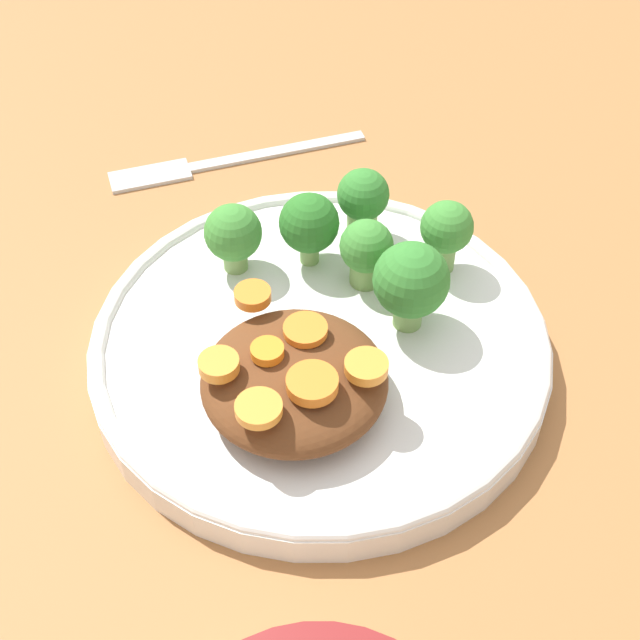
% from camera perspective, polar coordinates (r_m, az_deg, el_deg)
% --- Properties ---
extents(ground_plane, '(4.00, 4.00, 0.00)m').
position_cam_1_polar(ground_plane, '(0.54, 0.00, -2.52)').
color(ground_plane, '#9E6638').
extents(plate, '(0.27, 0.27, 0.02)m').
position_cam_1_polar(plate, '(0.53, 0.00, -1.60)').
color(plate, silver).
rests_on(plate, ground_plane).
extents(stew_mound, '(0.10, 0.10, 0.03)m').
position_cam_1_polar(stew_mound, '(0.48, -1.53, -3.89)').
color(stew_mound, '#5B3319').
rests_on(stew_mound, plate).
extents(broccoli_floret_0, '(0.04, 0.04, 0.05)m').
position_cam_1_polar(broccoli_floret_0, '(0.56, -0.70, 6.14)').
color(broccoli_floret_0, '#7FA85B').
rests_on(broccoli_floret_0, plate).
extents(broccoli_floret_1, '(0.03, 0.03, 0.05)m').
position_cam_1_polar(broccoli_floret_1, '(0.56, 8.09, 5.69)').
color(broccoli_floret_1, '#759E51').
rests_on(broccoli_floret_1, plate).
extents(broccoli_floret_2, '(0.04, 0.04, 0.06)m').
position_cam_1_polar(broccoli_floret_2, '(0.51, 5.85, 2.43)').
color(broccoli_floret_2, '#759E51').
rests_on(broccoli_floret_2, plate).
extents(broccoli_floret_3, '(0.04, 0.04, 0.05)m').
position_cam_1_polar(broccoli_floret_3, '(0.55, -5.58, 5.46)').
color(broccoli_floret_3, '#7FA85B').
rests_on(broccoli_floret_3, plate).
extents(broccoli_floret_4, '(0.03, 0.03, 0.05)m').
position_cam_1_polar(broccoli_floret_4, '(0.54, 2.98, 4.48)').
color(broccoli_floret_4, '#759E51').
rests_on(broccoli_floret_4, plate).
extents(broccoli_floret_5, '(0.03, 0.03, 0.05)m').
position_cam_1_polar(broccoli_floret_5, '(0.57, 2.72, 7.69)').
color(broccoli_floret_5, '#7FA85B').
rests_on(broccoli_floret_5, plate).
extents(carrot_slice_0, '(0.03, 0.03, 0.01)m').
position_cam_1_polar(carrot_slice_0, '(0.46, -0.50, -4.08)').
color(carrot_slice_0, orange).
rests_on(carrot_slice_0, stew_mound).
extents(carrot_slice_1, '(0.02, 0.02, 0.01)m').
position_cam_1_polar(carrot_slice_1, '(0.47, 2.99, -2.99)').
color(carrot_slice_1, orange).
rests_on(carrot_slice_1, stew_mound).
extents(carrot_slice_2, '(0.02, 0.02, 0.01)m').
position_cam_1_polar(carrot_slice_2, '(0.47, -3.39, -2.00)').
color(carrot_slice_2, orange).
rests_on(carrot_slice_2, stew_mound).
extents(carrot_slice_3, '(0.02, 0.02, 0.01)m').
position_cam_1_polar(carrot_slice_3, '(0.47, -6.49, -2.85)').
color(carrot_slice_3, orange).
rests_on(carrot_slice_3, stew_mound).
extents(carrot_slice_4, '(0.02, 0.02, 0.00)m').
position_cam_1_polar(carrot_slice_4, '(0.48, -0.59, -0.70)').
color(carrot_slice_4, orange).
rests_on(carrot_slice_4, stew_mound).
extents(carrot_slice_5, '(0.02, 0.02, 0.01)m').
position_cam_1_polar(carrot_slice_5, '(0.45, -3.95, -5.66)').
color(carrot_slice_5, orange).
rests_on(carrot_slice_5, stew_mound).
extents(carrot_slice_6, '(0.02, 0.02, 0.01)m').
position_cam_1_polar(carrot_slice_6, '(0.50, -4.34, 1.58)').
color(carrot_slice_6, orange).
rests_on(carrot_slice_6, stew_mound).
extents(fork, '(0.17, 0.13, 0.01)m').
position_cam_1_polar(fork, '(0.69, -6.81, 10.00)').
color(fork, '#B8B8B8').
rests_on(fork, ground_plane).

